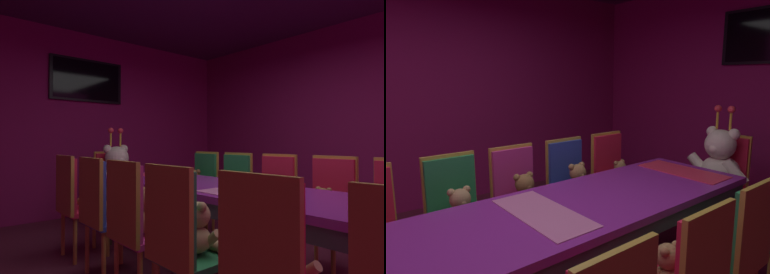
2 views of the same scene
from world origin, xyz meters
TOP-DOWN VIEW (x-y plane):
  - wall_back at (0.00, 3.20)m, footprint 5.20×0.12m
  - wall_left at (-2.60, 0.00)m, footprint 0.12×6.40m
  - banquet_table at (0.00, 0.00)m, footprint 0.90×3.50m
  - chair_left_2 at (-0.86, -0.26)m, footprint 0.42×0.41m
  - teddy_left_2 at (-0.71, -0.26)m, footprint 0.25×0.33m
  - chair_left_3 at (-0.84, 0.28)m, footprint 0.42×0.41m
  - teddy_left_3 at (-0.69, 0.28)m, footprint 0.27×0.35m
  - chair_left_4 at (-0.83, 0.84)m, footprint 0.42×0.41m
  - teddy_left_4 at (-0.68, 0.84)m, footprint 0.27×0.34m
  - chair_left_5 at (-0.83, 1.41)m, footprint 0.42×0.41m
  - teddy_left_5 at (-0.69, 1.41)m, footprint 0.21×0.27m
  - teddy_right_3 at (0.70, 0.31)m, footprint 0.22×0.29m
  - chair_right_4 at (0.83, 0.86)m, footprint 0.42×0.41m
  - teddy_right_4 at (0.69, 0.86)m, footprint 0.22×0.29m
  - teddy_right_5 at (0.69, 1.41)m, footprint 0.25×0.33m
  - throne_chair at (0.00, 2.29)m, footprint 0.41×0.42m
  - king_teddy_bear at (0.00, 2.13)m, footprint 0.65×0.50m

SIDE VIEW (x-z plane):
  - teddy_left_5 at x=-0.69m, z-range 0.44..0.70m
  - teddy_right_3 at x=0.70m, z-range 0.44..0.71m
  - teddy_right_4 at x=0.69m, z-range 0.44..0.71m
  - teddy_right_5 at x=0.69m, z-range 0.44..0.75m
  - teddy_left_2 at x=-0.71m, z-range 0.44..0.75m
  - chair_left_2 at x=-0.86m, z-range 0.10..1.09m
  - chair_left_3 at x=-0.84m, z-range 0.10..1.09m
  - chair_left_4 at x=-0.83m, z-range 0.10..1.09m
  - chair_left_5 at x=-0.83m, z-range 0.10..1.09m
  - chair_right_4 at x=0.83m, z-range 0.10..1.09m
  - throne_chair at x=0.00m, z-range 0.10..1.09m
  - teddy_left_4 at x=-0.68m, z-range 0.44..0.76m
  - teddy_left_3 at x=-0.69m, z-range 0.43..0.76m
  - banquet_table at x=0.00m, z-range 0.28..1.03m
  - king_teddy_bear at x=0.00m, z-range 0.31..1.14m
  - wall_back at x=0.00m, z-range 0.00..2.80m
  - wall_left at x=-2.60m, z-range 0.00..2.80m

